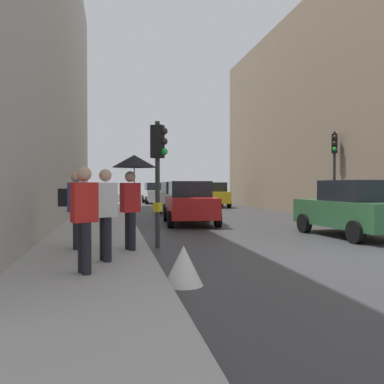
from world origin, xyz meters
name	(u,v)px	position (x,y,z in m)	size (l,w,h in m)	color
ground_plane	(366,260)	(0.00, 0.00, 0.00)	(120.00, 120.00, 0.00)	#38383A
sidewalk_kerb	(97,231)	(-5.88, 6.00, 0.08)	(2.68, 40.00, 0.16)	#A8A5A0
traffic_light_near_right	(158,161)	(-4.22, 2.57, 2.24)	(0.44, 0.37, 3.25)	#2D2D2D
traffic_light_mid_street	(334,160)	(4.23, 8.79, 2.72)	(0.35, 0.45, 3.95)	#2D2D2D
car_green_estate	(354,209)	(1.99, 3.66, 0.88)	(2.27, 4.33, 1.76)	#2D6038
car_white_compact	(155,193)	(-1.74, 27.66, 0.88)	(2.10, 4.24, 1.76)	silver
car_yellow_taxi	(213,195)	(1.69, 20.94, 0.88)	(2.23, 4.31, 1.76)	yellow
car_red_sedan	(190,203)	(-2.25, 8.72, 0.88)	(2.24, 4.31, 1.76)	red
car_silver_hatchback	(179,198)	(-1.84, 14.23, 0.88)	(2.09, 4.24, 1.76)	#BCBCC1
pedestrian_with_umbrella	(133,175)	(-4.93, 1.37, 1.84)	(1.00, 1.00, 2.14)	black
pedestrian_with_grey_backpack	(74,205)	(-6.23, 1.71, 1.16)	(0.62, 0.36, 1.77)	black
pedestrian_with_black_backpack	(103,209)	(-5.56, 0.04, 1.16)	(0.66, 0.47, 1.77)	black
pedestrian_in_red_jacket	(84,215)	(-5.84, -1.02, 1.13)	(0.47, 0.39, 1.77)	black
warning_sign_triangle	(183,265)	(-4.26, -1.49, 0.33)	(0.64, 0.64, 0.65)	silver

